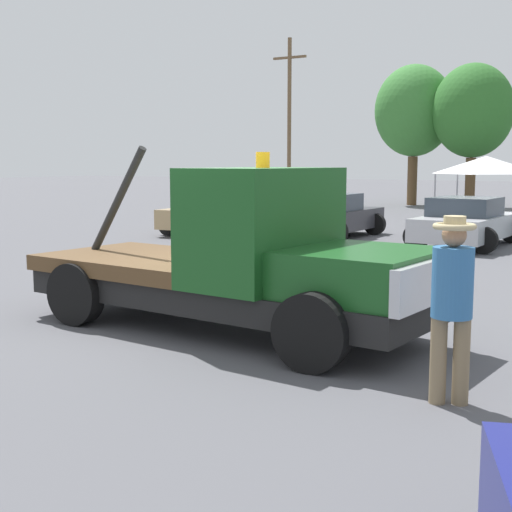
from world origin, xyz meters
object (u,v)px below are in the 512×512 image
at_px(parked_car_tan, 216,213).
at_px(parked_car_charcoal, 329,216).
at_px(person_near_truck, 452,294).
at_px(utility_pole, 289,115).
at_px(tree_left, 473,111).
at_px(canopy_tent_white, 486,165).
at_px(tow_truck, 246,264).
at_px(parked_car_silver, 466,223).
at_px(tree_center, 414,111).
at_px(traffic_cone, 454,273).

bearing_deg(parked_car_tan, parked_car_charcoal, -86.57).
bearing_deg(person_near_truck, utility_pole, -171.21).
bearing_deg(tree_left, canopy_tent_white, -71.03).
relative_size(parked_car_tan, canopy_tent_white, 1.42).
xyz_separation_m(tow_truck, tree_left, (-4.51, 28.41, 3.84)).
relative_size(tow_truck, parked_car_charcoal, 1.43).
distance_m(tree_left, utility_pole, 11.78).
bearing_deg(parked_car_charcoal, utility_pole, 31.89).
xyz_separation_m(tree_left, utility_pole, (-11.57, 2.19, 0.31)).
bearing_deg(person_near_truck, tree_left, 172.18).
bearing_deg(parked_car_silver, tree_center, 25.49).
bearing_deg(tree_left, tow_truck, -80.98).
relative_size(parked_car_charcoal, canopy_tent_white, 1.33).
height_order(parked_car_charcoal, tree_left, tree_left).
xyz_separation_m(person_near_truck, parked_car_tan, (-11.27, 12.50, -0.40)).
height_order(person_near_truck, tree_left, tree_left).
height_order(tow_truck, tree_center, tree_center).
bearing_deg(parked_car_silver, tree_left, 16.50).
bearing_deg(parked_car_charcoal, person_near_truck, -150.11).
relative_size(traffic_cone, utility_pole, 0.06).
bearing_deg(canopy_tent_white, parked_car_charcoal, -103.95).
height_order(canopy_tent_white, traffic_cone, canopy_tent_white).
distance_m(tow_truck, traffic_cone, 5.29).
distance_m(tow_truck, canopy_tent_white, 21.20).
bearing_deg(traffic_cone, canopy_tent_white, 101.80).
bearing_deg(parked_car_silver, parked_car_tan, 94.99).
distance_m(person_near_truck, tree_left, 30.98).
xyz_separation_m(traffic_cone, utility_pole, (-17.44, 25.53, 4.83)).
height_order(tow_truck, tree_left, tree_left).
relative_size(person_near_truck, parked_car_silver, 0.41).
bearing_deg(utility_pole, parked_car_tan, -67.80).
distance_m(person_near_truck, tree_center, 32.41).
bearing_deg(traffic_cone, parked_car_charcoal, 130.84).
bearing_deg(parked_car_tan, tree_left, -16.23).
xyz_separation_m(parked_car_tan, utility_pole, (-7.95, 19.47, 4.44)).
xyz_separation_m(person_near_truck, canopy_tent_white, (-5.12, 22.45, 1.11)).
distance_m(parked_car_tan, tree_left, 18.13).
bearing_deg(utility_pole, parked_car_charcoal, -58.20).
xyz_separation_m(parked_car_tan, tree_center, (0.44, 17.79, 4.28)).
relative_size(parked_car_silver, canopy_tent_white, 1.36).
height_order(parked_car_charcoal, utility_pole, utility_pole).
height_order(canopy_tent_white, tree_left, tree_left).
height_order(tow_truck, utility_pole, utility_pole).
distance_m(tow_truck, parked_car_charcoal, 12.43).
distance_m(tow_truck, parked_car_tan, 13.79).
bearing_deg(tow_truck, parked_car_charcoal, 115.14).
distance_m(tree_left, tree_center, 3.23).
xyz_separation_m(tow_truck, parked_car_charcoal, (-4.33, 11.65, -0.29)).
relative_size(tow_truck, tree_left, 0.85).
xyz_separation_m(parked_car_tan, canopy_tent_white, (6.15, 9.95, 1.51)).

